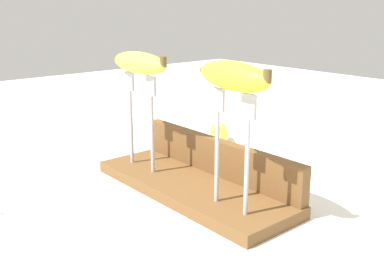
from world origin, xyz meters
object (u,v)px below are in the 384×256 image
Objects in this scene: fork_stand_left at (141,112)px; banana_chunk_near at (219,133)px; fork_stand_right at (232,140)px; banana_raised_left at (139,63)px; banana_raised_right at (233,76)px.

fork_stand_left is 0.32m from banana_chunk_near.
fork_stand_right is at bearing 0.00° from fork_stand_left.
banana_chunk_near is (-0.08, 0.29, -0.20)m from banana_raised_left.
banana_raised_right is (0.24, 0.00, 0.10)m from fork_stand_left.
banana_raised_left is 1.00× the size of banana_raised_right.
fork_stand_right is 1.15× the size of banana_raised_right.
fork_stand_left is 0.24m from fork_stand_right.
banana_raised_right is (0.24, 0.00, 0.00)m from banana_raised_left.
banana_raised_left is (-0.24, -0.00, 0.09)m from fork_stand_right.
banana_raised_left reaches higher than fork_stand_left.
banana_raised_left is at bearing -179.62° from fork_stand_left.
fork_stand_right is at bearing -41.19° from banana_chunk_near.
banana_chunk_near is at bearing 106.26° from banana_raised_left.
fork_stand_left reaches higher than banana_chunk_near.
banana_chunk_near is at bearing 106.27° from fork_stand_left.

